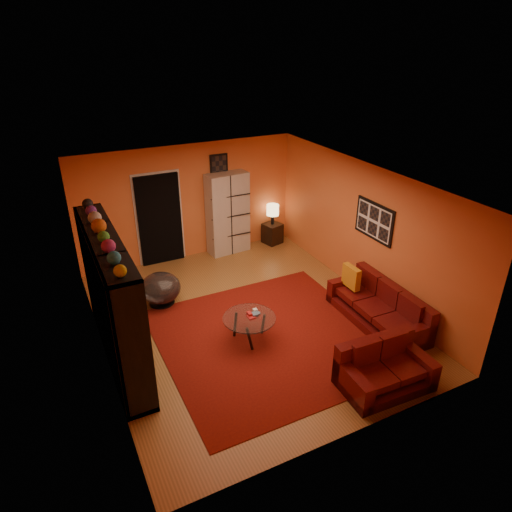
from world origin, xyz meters
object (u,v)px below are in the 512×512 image
entertainment_unit (112,300)px  table_lamp (273,210)px  bowl_chair (160,288)px  side_table (272,233)px  storage_cabinet (228,214)px  tv (116,303)px  sofa (381,308)px  coffee_table (249,320)px  loveseat (382,368)px

entertainment_unit → table_lamp: bearing=32.7°
bowl_chair → side_table: size_ratio=1.55×
storage_cabinet → tv: bearing=-142.4°
bowl_chair → side_table: 3.59m
sofa → bowl_chair: (-3.37, 2.36, 0.05)m
entertainment_unit → coffee_table: bearing=-15.9°
loveseat → side_table: loveseat is taller
loveseat → table_lamp: size_ratio=2.75×
loveseat → entertainment_unit: bearing=56.7°
tv → table_lamp: (4.24, 2.77, -0.14)m
sofa → table_lamp: bearing=93.4°
tv → table_lamp: size_ratio=1.93×
coffee_table → bowl_chair: (-1.01, 1.81, -0.07)m
loveseat → tv: bearing=56.5°
sofa → loveseat: size_ratio=1.50×
entertainment_unit → tv: 0.08m
entertainment_unit → sofa: bearing=-14.5°
loveseat → storage_cabinet: (-0.22, 5.22, 0.67)m
coffee_table → loveseat: bearing=-54.8°
entertainment_unit → coffee_table: size_ratio=3.36×
side_table → bowl_chair: bearing=-154.9°
tv → storage_cabinet: storage_cabinet is taller
side_table → table_lamp: bearing=90.0°
coffee_table → sofa: bearing=-13.2°
tv → loveseat: size_ratio=0.70×
storage_cabinet → bowl_chair: (-2.10, -1.57, -0.62)m
coffee_table → storage_cabinet: storage_cabinet is taller
tv → side_table: 5.12m
storage_cabinet → bowl_chair: storage_cabinet is taller
tv → storage_cabinet: 4.18m
coffee_table → table_lamp: size_ratio=1.80×
side_table → table_lamp: (0.00, 0.00, 0.60)m
sofa → bowl_chair: 4.12m
tv → side_table: bearing=-56.8°
loveseat → table_lamp: 5.29m
entertainment_unit → table_lamp: 5.10m
coffee_table → bowl_chair: bearing=119.3°
bowl_chair → side_table: bearing=25.1°
entertainment_unit → tv: (0.05, -0.02, -0.05)m
bowl_chair → table_lamp: size_ratio=1.56×
table_lamp → side_table: bearing=-90.0°
coffee_table → side_table: size_ratio=1.79×
storage_cabinet → table_lamp: storage_cabinet is taller
tv → side_table: size_ratio=1.91×
coffee_table → side_table: 4.02m
coffee_table → storage_cabinet: 3.59m
table_lamp → entertainment_unit: bearing=-147.3°
bowl_chair → loveseat: bearing=-57.7°
sofa → bowl_chair: bearing=146.6°
loveseat → storage_cabinet: 5.27m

